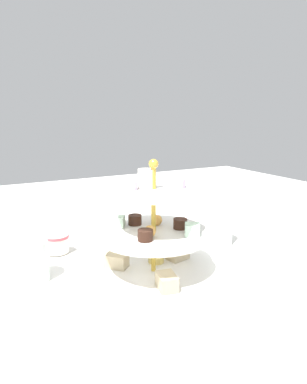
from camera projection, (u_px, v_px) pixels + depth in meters
The scene contains 7 objects.
ground_plane at pixel (153, 275), 0.75m from camera, with size 2.40×2.40×0.00m, color white.
tiered_serving_stand at pixel (153, 242), 0.73m from camera, with size 0.29×0.29×0.25m.
water_glass_tall_right at pixel (220, 223), 0.91m from camera, with size 0.07×0.07×0.12m, color silver.
water_glass_short_left at pixel (33, 261), 0.71m from camera, with size 0.06×0.06×0.08m, color silver.
teacup_with_saucer at pixel (57, 245), 0.85m from camera, with size 0.09×0.09×0.05m.
butter_knife_left at pixel (301, 320), 0.58m from camera, with size 0.17×0.01×0.00m, color silver.
butter_knife_right at pixel (121, 231), 1.02m from camera, with size 0.17×0.01×0.00m, color silver.
Camera 1 is at (-0.61, 0.32, 0.34)m, focal length 32.11 mm.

